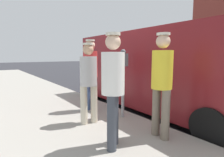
{
  "coord_description": "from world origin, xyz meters",
  "views": [
    {
      "loc": [
        3.89,
        3.65,
        1.54
      ],
      "look_at": [
        1.65,
        0.53,
        1.05
      ],
      "focal_mm": 29.25,
      "sensor_mm": 36.0,
      "label": 1
    }
  ],
  "objects_px": {
    "pedestrian_in_white": "(113,83)",
    "pedestrian_in_yellow": "(162,79)",
    "parking_meter_near": "(123,72)",
    "parked_van": "(156,69)",
    "pedestrian_in_gray": "(89,78)",
    "pedestrian_in_red": "(91,70)"
  },
  "relations": [
    {
      "from": "pedestrian_in_white",
      "to": "pedestrian_in_yellow",
      "type": "distance_m",
      "value": 0.88
    },
    {
      "from": "pedestrian_in_white",
      "to": "pedestrian_in_yellow",
      "type": "xyz_separation_m",
      "value": [
        -0.86,
        0.19,
        0.03
      ]
    },
    {
      "from": "parking_meter_near",
      "to": "parked_van",
      "type": "bearing_deg",
      "value": -166.32
    },
    {
      "from": "parking_meter_near",
      "to": "pedestrian_in_gray",
      "type": "relative_size",
      "value": 0.93
    },
    {
      "from": "pedestrian_in_red",
      "to": "parked_van",
      "type": "distance_m",
      "value": 1.9
    },
    {
      "from": "parking_meter_near",
      "to": "parked_van",
      "type": "xyz_separation_m",
      "value": [
        -1.5,
        -0.37,
        -0.03
      ]
    },
    {
      "from": "pedestrian_in_gray",
      "to": "pedestrian_in_white",
      "type": "xyz_separation_m",
      "value": [
        0.18,
        1.08,
        0.05
      ]
    },
    {
      "from": "pedestrian_in_white",
      "to": "pedestrian_in_yellow",
      "type": "relative_size",
      "value": 0.98
    },
    {
      "from": "pedestrian_in_red",
      "to": "pedestrian_in_gray",
      "type": "relative_size",
      "value": 1.08
    },
    {
      "from": "parking_meter_near",
      "to": "pedestrian_in_gray",
      "type": "distance_m",
      "value": 0.82
    },
    {
      "from": "parking_meter_near",
      "to": "pedestrian_in_gray",
      "type": "height_order",
      "value": "pedestrian_in_gray"
    },
    {
      "from": "pedestrian_in_red",
      "to": "pedestrian_in_yellow",
      "type": "distance_m",
      "value": 2.04
    },
    {
      "from": "pedestrian_in_yellow",
      "to": "pedestrian_in_red",
      "type": "bearing_deg",
      "value": -84.15
    },
    {
      "from": "parked_van",
      "to": "pedestrian_in_white",
      "type": "bearing_deg",
      "value": 28.41
    },
    {
      "from": "pedestrian_in_white",
      "to": "parking_meter_near",
      "type": "bearing_deg",
      "value": -135.2
    },
    {
      "from": "pedestrian_in_gray",
      "to": "parked_van",
      "type": "height_order",
      "value": "parked_van"
    },
    {
      "from": "parking_meter_near",
      "to": "pedestrian_in_yellow",
      "type": "xyz_separation_m",
      "value": [
        0.13,
        1.17,
        -0.02
      ]
    },
    {
      "from": "parking_meter_near",
      "to": "pedestrian_in_red",
      "type": "height_order",
      "value": "pedestrian_in_red"
    },
    {
      "from": "pedestrian_in_red",
      "to": "pedestrian_in_yellow",
      "type": "height_order",
      "value": "pedestrian_in_red"
    },
    {
      "from": "parking_meter_near",
      "to": "pedestrian_in_red",
      "type": "xyz_separation_m",
      "value": [
        0.34,
        -0.86,
        -0.01
      ]
    },
    {
      "from": "pedestrian_in_white",
      "to": "parked_van",
      "type": "relative_size",
      "value": 0.33
    },
    {
      "from": "pedestrian_in_yellow",
      "to": "parked_van",
      "type": "bearing_deg",
      "value": -136.65
    }
  ]
}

